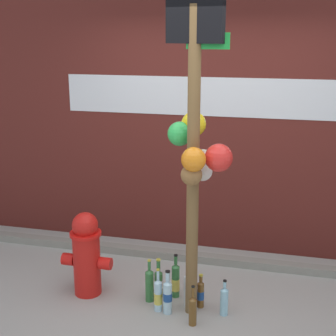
% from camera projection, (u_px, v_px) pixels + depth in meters
% --- Properties ---
extents(ground_plane, '(14.00, 14.00, 0.00)m').
position_uv_depth(ground_plane, '(182.00, 328.00, 3.95)').
color(ground_plane, '#9E9B93').
extents(building_wall, '(10.00, 0.21, 3.60)m').
position_uv_depth(building_wall, '(217.00, 84.00, 5.05)').
color(building_wall, '#561E19').
rests_on(building_wall, ground_plane).
extents(curb_strip, '(8.00, 0.12, 0.08)m').
position_uv_depth(curb_strip, '(206.00, 258.00, 5.08)').
color(curb_strip, gray).
rests_on(curb_strip, ground_plane).
extents(memorial_post, '(0.55, 0.56, 2.60)m').
position_uv_depth(memorial_post, '(196.00, 137.00, 3.79)').
color(memorial_post, brown).
rests_on(memorial_post, ground_plane).
extents(fire_hydrant, '(0.47, 0.28, 0.78)m').
position_uv_depth(fire_hydrant, '(86.00, 253.00, 4.39)').
color(fire_hydrant, red).
rests_on(fire_hydrant, ground_plane).
extents(bottle_0, '(0.07, 0.07, 0.40)m').
position_uv_depth(bottle_0, '(188.00, 288.00, 4.24)').
color(bottle_0, silver).
rests_on(bottle_0, ground_plane).
extents(bottle_1, '(0.07, 0.07, 0.41)m').
position_uv_depth(bottle_1, '(176.00, 281.00, 4.39)').
color(bottle_1, '#337038').
rests_on(bottle_1, ground_plane).
extents(bottle_2, '(0.07, 0.07, 0.39)m').
position_uv_depth(bottle_2, '(158.00, 295.00, 4.17)').
color(bottle_2, '#B2DBEA').
rests_on(bottle_2, ground_plane).
extents(bottle_3, '(0.06, 0.06, 0.31)m').
position_uv_depth(bottle_3, '(201.00, 293.00, 4.23)').
color(bottle_3, brown).
rests_on(bottle_3, ground_plane).
extents(bottle_4, '(0.07, 0.07, 0.40)m').
position_uv_depth(bottle_4, '(149.00, 284.00, 4.32)').
color(bottle_4, '#337038').
rests_on(bottle_4, ground_plane).
extents(bottle_5, '(0.07, 0.07, 0.35)m').
position_uv_depth(bottle_5, '(193.00, 310.00, 3.97)').
color(bottle_5, brown).
rests_on(bottle_5, ground_plane).
extents(bottle_6, '(0.08, 0.08, 0.40)m').
position_uv_depth(bottle_6, '(168.00, 296.00, 4.13)').
color(bottle_6, '#B2DBEA').
rests_on(bottle_6, ground_plane).
extents(bottle_7, '(0.07, 0.07, 0.32)m').
position_uv_depth(bottle_7, '(224.00, 300.00, 4.11)').
color(bottle_7, '#93CCE0').
rests_on(bottle_7, ground_plane).
extents(bottle_8, '(0.08, 0.08, 0.37)m').
position_uv_depth(bottle_8, '(158.00, 282.00, 4.39)').
color(bottle_8, '#337038').
rests_on(bottle_8, ground_plane).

